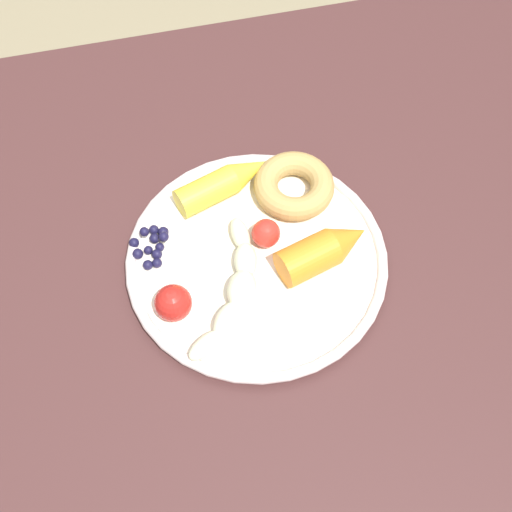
{
  "coord_description": "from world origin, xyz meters",
  "views": [
    {
      "loc": [
        -0.11,
        -0.36,
        1.39
      ],
      "look_at": [
        -0.03,
        0.0,
        0.75
      ],
      "focal_mm": 46.85,
      "sensor_mm": 36.0,
      "label": 1
    }
  ],
  "objects": [
    {
      "name": "donut",
      "position": [
        0.04,
        0.08,
        0.76
      ],
      "size": [
        0.13,
        0.13,
        0.03
      ],
      "primitive_type": "torus",
      "rotation": [
        0.0,
        0.0,
        2.56
      ],
      "color": "tan",
      "rests_on": "plate"
    },
    {
      "name": "carrot_yellow",
      "position": [
        -0.04,
        0.1,
        0.76
      ],
      "size": [
        0.12,
        0.07,
        0.03
      ],
      "color": "yellow",
      "rests_on": "plate"
    },
    {
      "name": "plate",
      "position": [
        -0.03,
        0.0,
        0.74
      ],
      "size": [
        0.29,
        0.29,
        0.02
      ],
      "color": "white",
      "rests_on": "dining_table"
    },
    {
      "name": "ground_plane",
      "position": [
        0.0,
        0.0,
        0.0
      ],
      "size": [
        6.0,
        6.0,
        0.0
      ],
      "primitive_type": "plane",
      "color": "gray"
    },
    {
      "name": "tomato_near",
      "position": [
        -0.13,
        -0.04,
        0.77
      ],
      "size": [
        0.04,
        0.04,
        0.04
      ],
      "primitive_type": "sphere",
      "color": "red",
      "rests_on": "plate"
    },
    {
      "name": "dining_table",
      "position": [
        0.0,
        0.0,
        0.63
      ],
      "size": [
        0.9,
        0.79,
        0.74
      ],
      "color": "#442626",
      "rests_on": "ground_plane"
    },
    {
      "name": "tomato_mid",
      "position": [
        -0.01,
        0.02,
        0.76
      ],
      "size": [
        0.03,
        0.03,
        0.03
      ],
      "primitive_type": "sphere",
      "color": "red",
      "rests_on": "plate"
    },
    {
      "name": "banana",
      "position": [
        -0.06,
        -0.04,
        0.76
      ],
      "size": [
        0.1,
        0.16,
        0.03
      ],
      "color": "#E2EDC2",
      "rests_on": "plate"
    },
    {
      "name": "blueberry_pile",
      "position": [
        -0.14,
        0.04,
        0.75
      ],
      "size": [
        0.05,
        0.05,
        0.02
      ],
      "color": "#191638",
      "rests_on": "plate"
    },
    {
      "name": "carrot_orange",
      "position": [
        0.04,
        -0.02,
        0.77
      ],
      "size": [
        0.11,
        0.07,
        0.04
      ],
      "color": "orange",
      "rests_on": "plate"
    }
  ]
}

